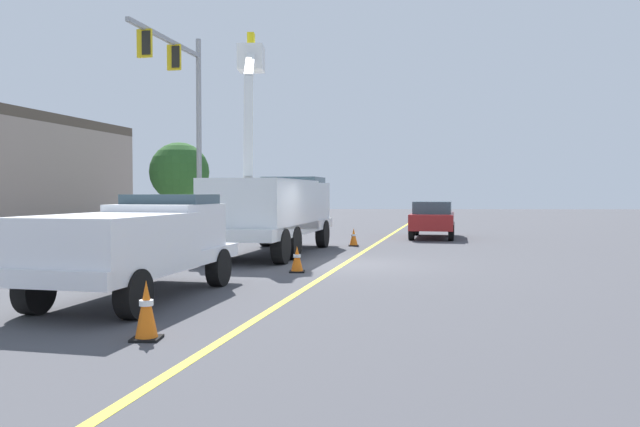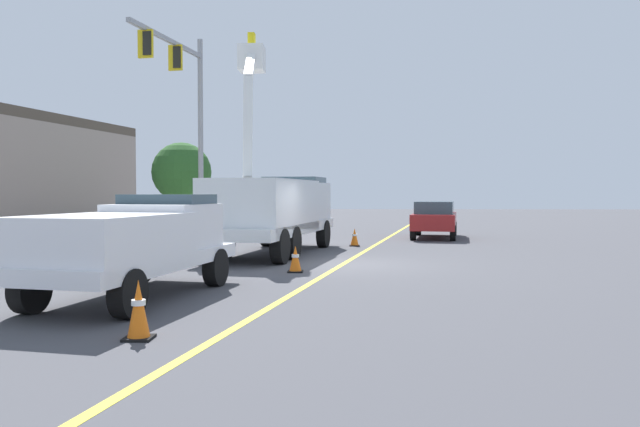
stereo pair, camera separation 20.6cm
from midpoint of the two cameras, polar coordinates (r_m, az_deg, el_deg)
ground at (r=18.07m, az=2.48°, el=-4.72°), size 120.00×120.00×0.00m
sidewalk_far_side at (r=21.45m, az=-21.03°, el=-3.63°), size 59.54×15.29×0.12m
lane_centre_stripe at (r=18.07m, az=2.48°, el=-4.71°), size 49.06×9.96×0.01m
utility_bucket_truck at (r=21.17m, az=-4.07°, el=0.68°), size 8.53×4.06×7.80m
service_pickup_truck at (r=12.69m, az=-16.46°, el=-2.56°), size 5.90×3.16×2.06m
passing_minivan at (r=28.99m, az=10.79°, el=-0.31°), size 5.08×2.80×1.69m
traffic_cone_leading at (r=9.22m, az=-15.85°, el=-8.60°), size 0.40×0.40×0.86m
traffic_cone_mid_front at (r=16.22m, az=-1.93°, el=-4.27°), size 0.40×0.40×0.70m
traffic_cone_mid_rear at (r=24.14m, az=3.47°, el=-2.22°), size 0.40×0.40×0.70m
traffic_signal_mast at (r=26.00m, az=-12.23°, el=10.38°), size 5.85×1.33×8.69m
street_tree_right at (r=30.38m, az=-12.51°, el=3.75°), size 2.84×2.84×4.51m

